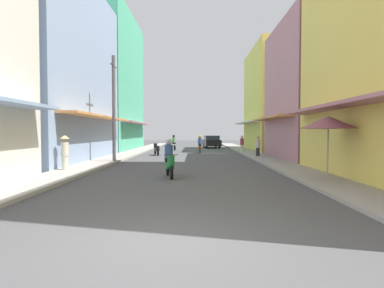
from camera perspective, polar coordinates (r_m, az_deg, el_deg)
The scene contains 17 objects.
ground_plane at distance 23.69m, azimuth -0.40°, elevation -2.34°, with size 98.50×98.50×0.00m, color #4C4C4F.
sidewalk_left at distance 24.33m, azimuth -12.62°, elevation -2.14°, with size 1.83×52.77×0.12m, color #ADA89E.
sidewalk_right at distance 24.14m, azimuth 11.93°, elevation -2.16°, with size 1.83×52.77×0.12m, color #9E9991.
building_left_mid at distance 22.73m, azimuth -24.59°, elevation 11.68°, with size 7.05×12.49×11.39m.
building_left_far at distance 34.94m, azimuth -15.35°, elevation 10.39°, with size 7.05×12.74×13.85m.
building_right_mid at distance 23.73m, azimuth 22.21°, elevation 8.66°, with size 7.05×8.72×9.23m.
building_right_far at distance 33.70m, azimuth 15.64°, elevation 7.57°, with size 7.05×10.25×10.19m.
motorbike_white at distance 33.10m, azimuth -3.35°, elevation 0.14°, with size 0.72×1.75×1.58m.
motorbike_green at distance 13.14m, azimuth -4.07°, elevation -2.86°, with size 0.63×1.79×1.58m.
motorbike_black at distance 25.65m, azimuth -6.36°, elevation -0.89°, with size 0.72×1.75×0.96m.
motorbike_orange at distance 28.36m, azimuth 1.43°, elevation -0.19°, with size 0.55×1.81×1.58m.
parked_car at distance 37.78m, azimuth 3.48°, elevation 0.44°, with size 2.15×4.25×1.45m.
pedestrian_midway at distance 15.83m, azimuth -21.72°, elevation -1.22°, with size 0.44×0.44×1.71m.
pedestrian_foreground at distance 23.64m, azimuth 11.65°, elevation -0.49°, with size 0.34×0.34×1.57m.
pedestrian_far at distance 29.23m, azimuth 8.90°, elevation -0.01°, with size 0.34×0.34×1.55m.
vendor_umbrella at distance 12.47m, azimuth 23.12°, elevation 3.56°, with size 1.96×1.96×2.42m.
utility_pole at distance 19.89m, azimuth -13.77°, elevation 6.23°, with size 0.20×1.20×6.42m.
Camera 1 is at (0.47, -5.22, 1.84)m, focal length 29.92 mm.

